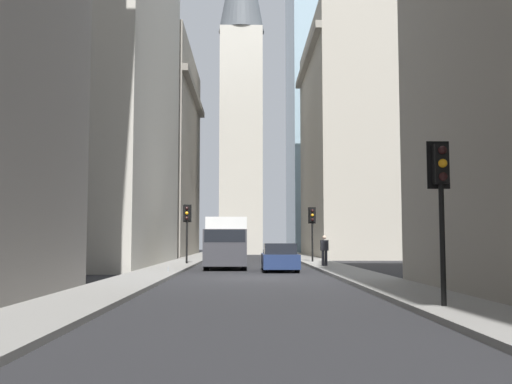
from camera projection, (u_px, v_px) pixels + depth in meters
name	position (u px, v px, depth m)	size (l,w,h in m)	color
ground_plane	(253.00, 278.00, 24.51)	(135.00, 135.00, 0.00)	#262628
sidewalk_right	(147.00, 276.00, 24.44)	(90.00, 2.20, 0.14)	gray
sidewalk_left	(359.00, 276.00, 24.59)	(90.00, 2.20, 0.14)	gray
building_left_far	(363.00, 143.00, 54.19)	(18.56, 10.50, 21.21)	#A8A091
building_right_far	(141.00, 154.00, 56.31)	(18.73, 10.50, 19.73)	gray
church_spire	(241.00, 72.00, 65.29)	(5.15, 5.15, 39.14)	#B7B2A5
delivery_truck	(227.00, 242.00, 32.64)	(6.46, 2.25, 2.84)	silver
sedan_navy	(280.00, 258.00, 29.60)	(4.30, 1.78, 1.42)	navy
traffic_light_foreground	(441.00, 184.00, 13.13)	(0.43, 0.52, 3.73)	black
traffic_light_midblock	(187.00, 220.00, 35.95)	(0.43, 0.52, 3.64)	black
traffic_light_far_junction	(312.00, 222.00, 39.03)	(0.43, 0.52, 3.65)	black
pedestrian	(324.00, 249.00, 32.66)	(0.26, 0.44, 1.70)	black
discarded_bottle	(168.00, 269.00, 26.93)	(0.07, 0.07, 0.27)	#999EA3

